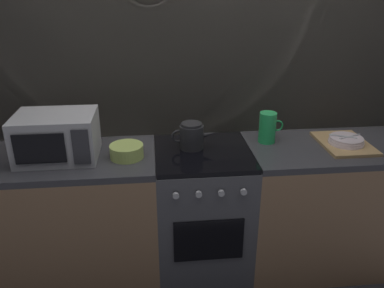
# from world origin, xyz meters

# --- Properties ---
(ground_plane) EXTENTS (8.00, 8.00, 0.00)m
(ground_plane) POSITION_xyz_m (0.00, 0.00, 0.00)
(ground_plane) COLOR #2D2D33
(back_wall) EXTENTS (3.60, 0.05, 2.40)m
(back_wall) POSITION_xyz_m (0.00, 0.32, 1.20)
(back_wall) COLOR #A39989
(back_wall) RESTS_ON ground_plane
(counter_left) EXTENTS (1.20, 0.60, 0.90)m
(counter_left) POSITION_xyz_m (-0.90, 0.00, 0.45)
(counter_left) COLOR #997251
(counter_left) RESTS_ON ground_plane
(stove_unit) EXTENTS (0.60, 0.63, 0.90)m
(stove_unit) POSITION_xyz_m (-0.00, -0.00, 0.45)
(stove_unit) COLOR #4C4C51
(stove_unit) RESTS_ON ground_plane
(counter_right) EXTENTS (1.20, 0.60, 0.90)m
(counter_right) POSITION_xyz_m (0.90, 0.00, 0.45)
(counter_right) COLOR #997251
(counter_right) RESTS_ON ground_plane
(microwave) EXTENTS (0.46, 0.35, 0.27)m
(microwave) POSITION_xyz_m (-0.87, -0.01, 1.04)
(microwave) COLOR #B2B2B7
(microwave) RESTS_ON counter_left
(kettle) EXTENTS (0.28, 0.15, 0.17)m
(kettle) POSITION_xyz_m (-0.06, 0.06, 0.98)
(kettle) COLOR #262628
(kettle) RESTS_ON stove_unit
(mixing_bowl) EXTENTS (0.20, 0.20, 0.08)m
(mixing_bowl) POSITION_xyz_m (-0.47, -0.04, 0.94)
(mixing_bowl) COLOR #B7D166
(mixing_bowl) RESTS_ON counter_left
(pitcher) EXTENTS (0.16, 0.11, 0.20)m
(pitcher) POSITION_xyz_m (0.43, 0.10, 1.00)
(pitcher) COLOR green
(pitcher) RESTS_ON counter_right
(dish_pile) EXTENTS (0.30, 0.40, 0.07)m
(dish_pile) POSITION_xyz_m (0.91, -0.01, 0.92)
(dish_pile) COLOR tan
(dish_pile) RESTS_ON counter_right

